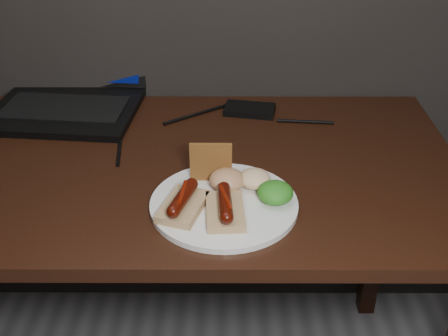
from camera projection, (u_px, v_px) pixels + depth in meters
name	position (u px, v px, depth m)	size (l,w,h in m)	color
desk	(146.00, 195.00, 1.28)	(1.40, 0.70, 0.75)	black
laptop	(70.00, 86.00, 1.47)	(0.39, 0.40, 0.25)	black
hard_drive	(250.00, 110.00, 1.44)	(0.13, 0.07, 0.02)	black
desk_cables	(136.00, 129.00, 1.36)	(0.98, 0.33, 0.01)	black
plate	(224.00, 204.00, 1.09)	(0.29, 0.29, 0.01)	white
bread_sausage_left	(183.00, 203.00, 1.05)	(0.10, 0.13, 0.04)	tan
bread_sausage_center	(225.00, 207.00, 1.04)	(0.08, 0.12, 0.04)	tan
crispbread	(211.00, 162.00, 1.13)	(0.09, 0.01, 0.09)	#A4662D
salad_greens	(275.00, 192.00, 1.08)	(0.07, 0.07, 0.04)	#1A5F13
salsa_mound	(227.00, 180.00, 1.11)	(0.07, 0.07, 0.04)	#AA2F11
coleslaw_mound	(255.00, 179.00, 1.12)	(0.06, 0.06, 0.04)	beige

